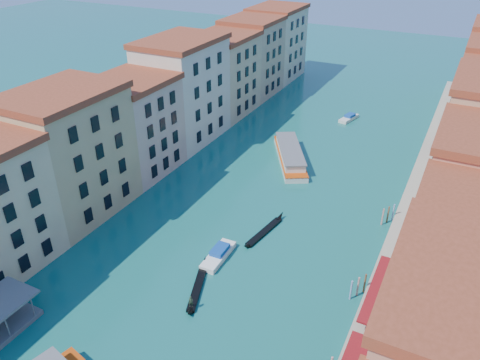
# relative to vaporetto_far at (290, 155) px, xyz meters

# --- Properties ---
(left_bank_palazzos) EXTENTS (12.80, 128.40, 21.00)m
(left_bank_palazzos) POSITION_rel_vaporetto_far_xyz_m (-23.82, -6.31, 8.48)
(left_bank_palazzos) COLOR beige
(left_bank_palazzos) RESTS_ON ground
(quay) EXTENTS (4.00, 140.00, 1.00)m
(quay) POSITION_rel_vaporetto_far_xyz_m (24.18, -5.99, -0.73)
(quay) COLOR #A59C85
(quay) RESTS_ON ground
(mooring_poles_right) EXTENTS (1.44, 54.24, 3.20)m
(mooring_poles_right) POSITION_rel_vaporetto_far_xyz_m (21.28, -42.19, 0.07)
(mooring_poles_right) COLOR brown
(mooring_poles_right) RESTS_ON ground
(vaporetto_far) EXTENTS (12.68, 18.00, 2.73)m
(vaporetto_far) POSITION_rel_vaporetto_far_xyz_m (0.00, 0.00, 0.00)
(vaporetto_far) COLOR silver
(vaporetto_far) RESTS_ON ground
(gondola_fore) EXTENTS (4.51, 10.74, 2.22)m
(gondola_fore) POSITION_rel_vaporetto_far_xyz_m (2.86, -39.04, -0.85)
(gondola_fore) COLOR black
(gondola_fore) RESTS_ON ground
(gondola_far) EXTENTS (2.59, 11.03, 1.57)m
(gondola_far) POSITION_rel_vaporetto_far_xyz_m (5.48, -23.95, -0.91)
(gondola_far) COLOR black
(gondola_far) RESTS_ON ground
(motorboat_mid) EXTENTS (2.36, 7.01, 1.44)m
(motorboat_mid) POSITION_rel_vaporetto_far_xyz_m (2.20, -32.31, -0.67)
(motorboat_mid) COLOR white
(motorboat_mid) RESTS_ON ground
(motorboat_far) EXTENTS (3.37, 6.48, 1.28)m
(motorboat_far) POSITION_rel_vaporetto_far_xyz_m (4.60, 25.76, -0.73)
(motorboat_far) COLOR silver
(motorboat_far) RESTS_ON ground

